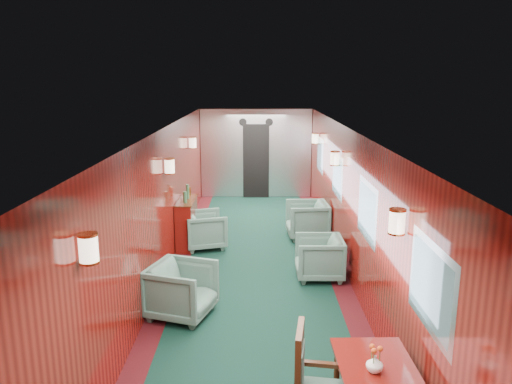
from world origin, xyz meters
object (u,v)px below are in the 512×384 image
(armchair_right_near, at_px, (319,258))
(armchair_right_far, at_px, (307,220))
(dining_table, at_px, (376,377))
(credenza, at_px, (187,222))
(armchair_left_far, at_px, (205,230))
(side_chair, at_px, (314,382))
(armchair_left_near, at_px, (182,290))

(armchair_right_near, bearing_deg, armchair_right_far, 179.64)
(dining_table, distance_m, armchair_right_far, 5.83)
(armchair_right_near, bearing_deg, credenza, -124.06)
(armchair_left_far, bearing_deg, credenza, 56.03)
(side_chair, bearing_deg, armchair_right_near, 91.16)
(credenza, relative_size, armchair_left_far, 1.56)
(side_chair, height_order, credenza, credenza)
(dining_table, relative_size, armchair_left_near, 1.19)
(dining_table, bearing_deg, armchair_right_near, 89.70)
(credenza, distance_m, armchair_left_near, 2.96)
(side_chair, relative_size, credenza, 0.93)
(dining_table, height_order, armchair_right_far, armchair_right_far)
(credenza, bearing_deg, armchair_left_far, -16.94)
(side_chair, height_order, armchair_left_near, side_chair)
(armchair_left_near, relative_size, armchair_left_far, 1.06)
(dining_table, bearing_deg, armchair_left_near, 130.28)
(armchair_right_far, bearing_deg, credenza, -81.43)
(credenza, xyz_separation_m, armchair_right_near, (2.36, -1.61, -0.13))
(dining_table, xyz_separation_m, armchair_right_near, (-0.04, 3.71, -0.26))
(armchair_left_far, distance_m, armchair_right_far, 2.12)
(side_chair, bearing_deg, armchair_left_near, 130.75)
(armchair_left_near, xyz_separation_m, armchair_left_far, (0.03, 2.84, -0.02))
(dining_table, xyz_separation_m, side_chair, (-0.56, -0.08, -0.00))
(side_chair, distance_m, credenza, 5.70)
(dining_table, relative_size, credenza, 0.81)
(armchair_left_far, bearing_deg, side_chair, 178.71)
(armchair_left_far, xyz_separation_m, armchair_right_far, (2.03, 0.62, 0.02))
(credenza, height_order, armchair_right_far, credenza)
(armchair_left_far, distance_m, armchair_right_near, 2.51)
(dining_table, relative_size, armchair_right_far, 1.18)
(dining_table, distance_m, armchair_left_far, 5.60)
(armchair_right_far, bearing_deg, armchair_left_near, -34.24)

